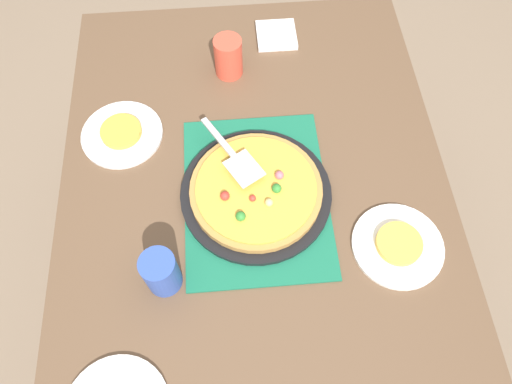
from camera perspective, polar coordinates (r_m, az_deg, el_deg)
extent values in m
plane|color=#84705B|center=(1.90, 0.00, -11.05)|extent=(8.00, 8.00, 0.00)
cube|color=brown|center=(1.22, 0.00, -0.78)|extent=(1.40, 1.00, 0.03)
cube|color=brown|center=(1.95, 11.68, 11.85)|extent=(0.07, 0.07, 0.72)
cube|color=brown|center=(1.93, -15.00, 10.05)|extent=(0.07, 0.07, 0.72)
cube|color=#196B4C|center=(1.20, 0.00, -0.38)|extent=(0.48, 0.36, 0.01)
cylinder|color=black|center=(1.19, 0.00, -0.16)|extent=(0.38, 0.38, 0.01)
cylinder|color=#B78442|center=(1.18, 0.00, 0.23)|extent=(0.33, 0.33, 0.02)
cylinder|color=gold|center=(1.17, 0.00, 0.53)|extent=(0.30, 0.30, 0.01)
sphere|color=red|center=(1.15, -3.76, -0.46)|extent=(0.02, 0.02, 0.02)
sphere|color=#B76675|center=(1.20, -1.65, 4.38)|extent=(0.02, 0.02, 0.02)
sphere|color=#E5CC7F|center=(1.14, 1.57, -1.27)|extent=(0.02, 0.02, 0.02)
sphere|color=red|center=(1.14, -0.42, -0.75)|extent=(0.02, 0.02, 0.02)
sphere|color=#B76675|center=(1.18, 2.82, 2.04)|extent=(0.02, 0.02, 0.02)
sphere|color=#338433|center=(1.16, 2.50, 0.43)|extent=(0.02, 0.02, 0.02)
sphere|color=#338433|center=(1.12, -1.86, -2.93)|extent=(0.02, 0.02, 0.02)
cylinder|color=white|center=(1.19, 16.64, -6.18)|extent=(0.22, 0.22, 0.01)
cylinder|color=white|center=(1.35, -15.77, 6.70)|extent=(0.22, 0.22, 0.01)
cylinder|color=#EAB747|center=(1.18, 16.80, -5.94)|extent=(0.11, 0.11, 0.02)
cylinder|color=gold|center=(1.34, -15.90, 7.02)|extent=(0.11, 0.11, 0.02)
cylinder|color=#3351AD|center=(1.08, -11.33, -9.43)|extent=(0.08, 0.08, 0.12)
cylinder|color=#E04C38|center=(1.40, -3.34, 15.88)|extent=(0.08, 0.08, 0.12)
cube|color=silver|center=(1.17, -1.43, 2.83)|extent=(0.11, 0.11, 0.00)
cube|color=#B2B2B7|center=(1.22, -4.55, 6.58)|extent=(0.13, 0.09, 0.01)
cube|color=white|center=(1.54, 2.46, 18.31)|extent=(0.12, 0.12, 0.02)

